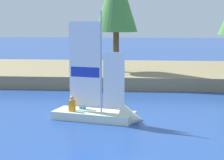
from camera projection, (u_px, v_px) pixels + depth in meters
The scene contains 2 objects.
shore_bank at pixel (127, 73), 32.15m from camera, with size 80.00×11.75×0.89m, color #897A56.
sailboat at pixel (108, 113), 18.54m from camera, with size 4.51×2.38×5.55m.
Camera 1 is at (1.63, -9.71, 4.64)m, focal length 63.71 mm.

